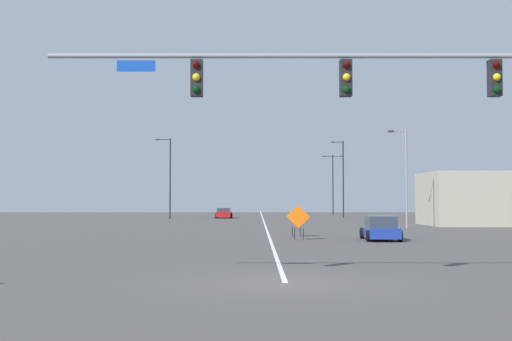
% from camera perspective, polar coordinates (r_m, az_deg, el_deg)
% --- Properties ---
extents(ground, '(199.59, 199.59, 0.00)m').
position_cam_1_polar(ground, '(18.72, 2.30, -9.75)').
color(ground, '#4C4947').
extents(road_centre_stripe, '(0.16, 110.89, 0.01)m').
position_cam_1_polar(road_centre_stripe, '(74.04, 0.37, -4.33)').
color(road_centre_stripe, white).
rests_on(road_centre_stripe, ground).
extents(traffic_signal_assembly, '(17.12, 0.44, 7.07)m').
position_cam_1_polar(traffic_signal_assembly, '(19.38, 14.06, 6.63)').
color(traffic_signal_assembly, gray).
rests_on(traffic_signal_assembly, ground).
extents(street_lamp_mid_right, '(1.82, 0.24, 9.63)m').
position_cam_1_polar(street_lamp_mid_right, '(78.82, -7.83, -0.39)').
color(street_lamp_mid_right, black).
rests_on(street_lamp_mid_right, ground).
extents(street_lamp_far_left, '(1.59, 0.24, 9.83)m').
position_cam_1_polar(street_lamp_far_left, '(84.53, 7.27, -0.49)').
color(street_lamp_far_left, black).
rests_on(street_lamp_far_left, ground).
extents(street_lamp_mid_left, '(1.53, 0.24, 8.05)m').
position_cam_1_polar(street_lamp_mid_left, '(54.67, 12.58, -0.30)').
color(street_lamp_mid_left, gray).
rests_on(street_lamp_mid_left, ground).
extents(street_lamp_near_right, '(3.06, 0.24, 8.81)m').
position_cam_1_polar(street_lamp_near_right, '(96.55, 6.44, -0.85)').
color(street_lamp_near_right, black).
rests_on(street_lamp_near_right, ground).
extents(construction_sign_right_shoulder, '(1.28, 0.25, 1.98)m').
position_cam_1_polar(construction_sign_right_shoulder, '(38.02, 3.48, -4.19)').
color(construction_sign_right_shoulder, orange).
rests_on(construction_sign_right_shoulder, ground).
extents(construction_sign_right_lane, '(1.24, 0.30, 1.90)m').
position_cam_1_polar(construction_sign_right_lane, '(41.40, 3.25, -4.12)').
color(construction_sign_right_lane, orange).
rests_on(construction_sign_right_lane, ground).
extents(car_red_near, '(2.03, 4.15, 1.27)m').
position_cam_1_polar(car_red_near, '(81.84, -3.08, -3.73)').
color(car_red_near, red).
rests_on(car_red_near, ground).
extents(car_blue_distant, '(2.07, 4.04, 1.40)m').
position_cam_1_polar(car_blue_distant, '(38.43, 10.51, -5.01)').
color(car_blue_distant, '#1E389E').
rests_on(car_blue_distant, ground).
extents(roadside_building_east, '(9.28, 8.32, 4.80)m').
position_cam_1_polar(roadside_building_east, '(62.67, 18.44, -2.35)').
color(roadside_building_east, '#B2A893').
rests_on(roadside_building_east, ground).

